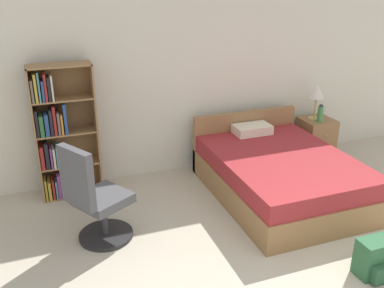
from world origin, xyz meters
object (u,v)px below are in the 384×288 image
office_chair (95,201)px  table_lamp (317,93)px  backpack_green (376,259)px  nightstand (315,138)px  water_bottle (320,114)px  bookshelf (59,133)px  bed (278,173)px

office_chair → table_lamp: size_ratio=2.13×
backpack_green → nightstand: bearing=66.3°
water_bottle → backpack_green: bearing=-113.7°
nightstand → backpack_green: size_ratio=1.64×
bookshelf → office_chair: bearing=-78.9°
office_chair → nightstand: size_ratio=1.84×
bed → water_bottle: size_ratio=8.06×
bookshelf → backpack_green: bookshelf is taller
table_lamp → bookshelf: bearing=179.1°
bookshelf → nightstand: size_ratio=2.75×
bookshelf → office_chair: 1.23m
bookshelf → bed: bearing=-20.0°
nightstand → table_lamp: (-0.05, 0.03, 0.69)m
nightstand → water_bottle: size_ratio=2.32×
bed → nightstand: size_ratio=3.48×
bed → nightstand: (1.13, 0.83, 0.01)m
bed → office_chair: bearing=-173.9°
office_chair → nightstand: office_chair is taller
table_lamp → backpack_green: bearing=-112.6°
office_chair → backpack_green: 2.73m
backpack_green → table_lamp: bearing=67.4°
bookshelf → bed: (2.50, -0.91, -0.54)m
table_lamp → backpack_green: table_lamp is taller
nightstand → water_bottle: bearing=-115.1°
bed → water_bottle: (1.08, 0.71, 0.43)m
nightstand → bookshelf: bearing=178.7°
bookshelf → water_bottle: bookshelf is taller
backpack_green → bookshelf: bearing=134.6°
table_lamp → backpack_green: 2.85m
backpack_green → bed: bearing=91.2°
office_chair → table_lamp: table_lamp is taller
nightstand → backpack_green: (-1.10, -2.49, -0.13)m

